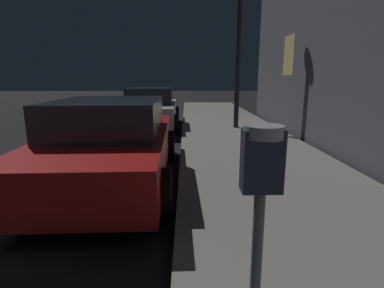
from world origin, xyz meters
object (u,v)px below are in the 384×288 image
Objects in this scene: parking_meter at (260,196)px; street_lamp at (239,19)px; car_silver at (151,108)px; car_red at (111,142)px.

parking_meter is 8.90m from street_lamp.
parking_meter is 0.28× the size of street_lamp.
street_lamp reaches higher than parking_meter.
parking_meter is at bearing -80.09° from car_silver.
street_lamp is (1.33, 8.48, 2.36)m from parking_meter.
car_silver is (-1.63, 9.36, -0.52)m from parking_meter.
car_silver is at bearing 163.57° from street_lamp.
parking_meter reaches higher than car_red.
parking_meter is at bearing -65.43° from car_red.
street_lamp is at bearing -16.43° from car_silver.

